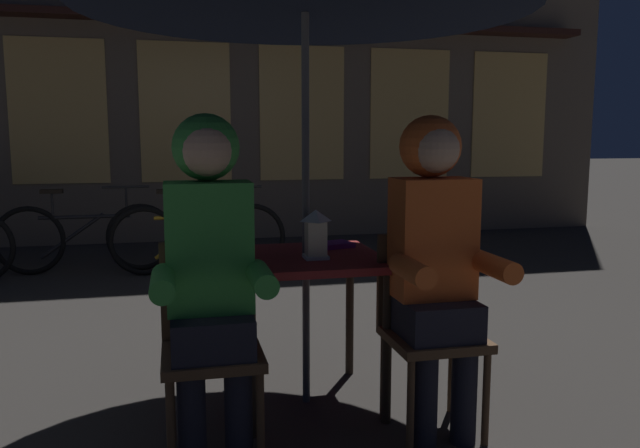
{
  "coord_description": "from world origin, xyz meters",
  "views": [
    {
      "loc": [
        -0.61,
        -2.91,
        1.31
      ],
      "look_at": [
        0.0,
        -0.3,
        0.93
      ],
      "focal_mm": 35.2,
      "sensor_mm": 36.0,
      "label": 1
    }
  ],
  "objects_px": {
    "chair_right": "(428,321)",
    "chair_left": "(211,336)",
    "lantern": "(316,233)",
    "person_right_hooded": "(435,244)",
    "cafe_table": "(306,276)",
    "book": "(332,245)",
    "bicycle_third": "(199,237)",
    "person_left_hooded": "(210,254)",
    "bicycle_second": "(86,237)"
  },
  "relations": [
    {
      "from": "chair_left",
      "to": "bicycle_third",
      "type": "relative_size",
      "value": 0.52
    },
    {
      "from": "person_left_hooded",
      "to": "person_right_hooded",
      "type": "height_order",
      "value": "same"
    },
    {
      "from": "bicycle_second",
      "to": "person_right_hooded",
      "type": "bearing_deg",
      "value": -63.19
    },
    {
      "from": "chair_right",
      "to": "chair_left",
      "type": "bearing_deg",
      "value": 180.0
    },
    {
      "from": "person_left_hooded",
      "to": "book",
      "type": "bearing_deg",
      "value": 43.04
    },
    {
      "from": "lantern",
      "to": "bicycle_third",
      "type": "distance_m",
      "value": 3.31
    },
    {
      "from": "bicycle_second",
      "to": "book",
      "type": "height_order",
      "value": "bicycle_second"
    },
    {
      "from": "bicycle_second",
      "to": "book",
      "type": "xyz_separation_m",
      "value": [
        1.64,
        -3.22,
        0.41
      ]
    },
    {
      "from": "lantern",
      "to": "person_left_hooded",
      "type": "xyz_separation_m",
      "value": [
        -0.51,
        -0.34,
        -0.01
      ]
    },
    {
      "from": "lantern",
      "to": "person_right_hooded",
      "type": "relative_size",
      "value": 0.17
    },
    {
      "from": "cafe_table",
      "to": "book",
      "type": "relative_size",
      "value": 3.7
    },
    {
      "from": "chair_left",
      "to": "bicycle_second",
      "type": "relative_size",
      "value": 0.52
    },
    {
      "from": "cafe_table",
      "to": "bicycle_third",
      "type": "relative_size",
      "value": 0.44
    },
    {
      "from": "person_left_hooded",
      "to": "book",
      "type": "xyz_separation_m",
      "value": [
        0.66,
        0.61,
        -0.09
      ]
    },
    {
      "from": "bicycle_third",
      "to": "bicycle_second",
      "type": "bearing_deg",
      "value": 166.54
    },
    {
      "from": "person_right_hooded",
      "to": "bicycle_second",
      "type": "relative_size",
      "value": 0.83
    },
    {
      "from": "cafe_table",
      "to": "lantern",
      "type": "bearing_deg",
      "value": -72.55
    },
    {
      "from": "cafe_table",
      "to": "chair_right",
      "type": "height_order",
      "value": "chair_right"
    },
    {
      "from": "bicycle_third",
      "to": "person_right_hooded",
      "type": "bearing_deg",
      "value": -76.29
    },
    {
      "from": "chair_right",
      "to": "bicycle_second",
      "type": "distance_m",
      "value": 4.25
    },
    {
      "from": "book",
      "to": "lantern",
      "type": "bearing_deg",
      "value": -132.8
    },
    {
      "from": "cafe_table",
      "to": "book",
      "type": "height_order",
      "value": "book"
    },
    {
      "from": "chair_left",
      "to": "bicycle_third",
      "type": "xyz_separation_m",
      "value": [
        0.09,
        3.52,
        -0.14
      ]
    },
    {
      "from": "person_left_hooded",
      "to": "person_right_hooded",
      "type": "relative_size",
      "value": 1.0
    },
    {
      "from": "lantern",
      "to": "person_right_hooded",
      "type": "xyz_separation_m",
      "value": [
        0.45,
        -0.34,
        -0.01
      ]
    },
    {
      "from": "cafe_table",
      "to": "bicycle_third",
      "type": "bearing_deg",
      "value": 97.1
    },
    {
      "from": "chair_right",
      "to": "bicycle_third",
      "type": "relative_size",
      "value": 0.52
    },
    {
      "from": "book",
      "to": "person_left_hooded",
      "type": "bearing_deg",
      "value": -151.6
    },
    {
      "from": "person_right_hooded",
      "to": "bicycle_second",
      "type": "bearing_deg",
      "value": 116.81
    },
    {
      "from": "cafe_table",
      "to": "chair_left",
      "type": "bearing_deg",
      "value": -142.45
    },
    {
      "from": "person_left_hooded",
      "to": "chair_right",
      "type": "bearing_deg",
      "value": 3.39
    },
    {
      "from": "person_left_hooded",
      "to": "bicycle_second",
      "type": "bearing_deg",
      "value": 104.31
    },
    {
      "from": "chair_right",
      "to": "person_left_hooded",
      "type": "xyz_separation_m",
      "value": [
        -0.96,
        -0.06,
        0.36
      ]
    },
    {
      "from": "lantern",
      "to": "book",
      "type": "relative_size",
      "value": 1.16
    },
    {
      "from": "book",
      "to": "bicycle_third",
      "type": "bearing_deg",
      "value": 86.26
    },
    {
      "from": "person_right_hooded",
      "to": "lantern",
      "type": "bearing_deg",
      "value": 143.4
    },
    {
      "from": "bicycle_second",
      "to": "chair_left",
      "type": "bearing_deg",
      "value": -75.49
    },
    {
      "from": "cafe_table",
      "to": "chair_left",
      "type": "xyz_separation_m",
      "value": [
        -0.48,
        -0.37,
        -0.15
      ]
    },
    {
      "from": "lantern",
      "to": "person_right_hooded",
      "type": "distance_m",
      "value": 0.56
    },
    {
      "from": "chair_right",
      "to": "person_right_hooded",
      "type": "height_order",
      "value": "person_right_hooded"
    },
    {
      "from": "chair_right",
      "to": "bicycle_third",
      "type": "height_order",
      "value": "chair_right"
    },
    {
      "from": "chair_left",
      "to": "person_left_hooded",
      "type": "distance_m",
      "value": 0.36
    },
    {
      "from": "chair_right",
      "to": "bicycle_second",
      "type": "height_order",
      "value": "chair_right"
    },
    {
      "from": "chair_left",
      "to": "bicycle_third",
      "type": "height_order",
      "value": "chair_left"
    },
    {
      "from": "chair_right",
      "to": "person_right_hooded",
      "type": "relative_size",
      "value": 0.62
    },
    {
      "from": "chair_left",
      "to": "bicycle_third",
      "type": "distance_m",
      "value": 3.53
    },
    {
      "from": "person_left_hooded",
      "to": "book",
      "type": "distance_m",
      "value": 0.9
    },
    {
      "from": "chair_right",
      "to": "book",
      "type": "height_order",
      "value": "chair_right"
    },
    {
      "from": "lantern",
      "to": "chair_left",
      "type": "xyz_separation_m",
      "value": [
        -0.51,
        -0.28,
        -0.37
      ]
    },
    {
      "from": "person_left_hooded",
      "to": "bicycle_third",
      "type": "xyz_separation_m",
      "value": [
        0.09,
        3.58,
        -0.5
      ]
    }
  ]
}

